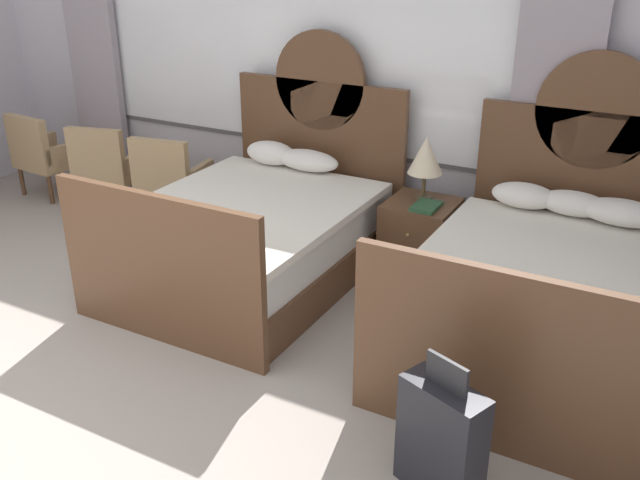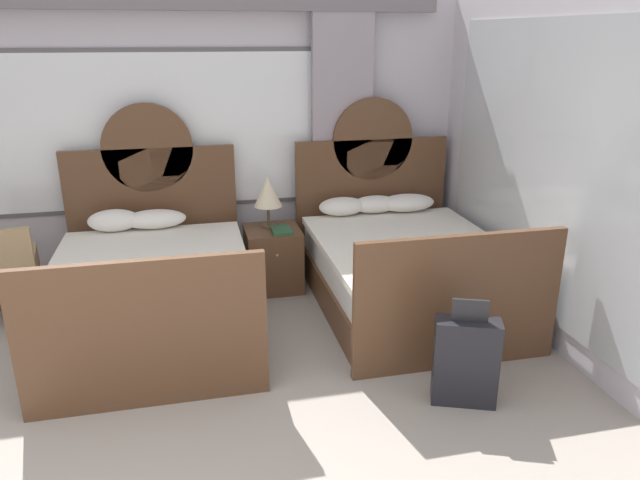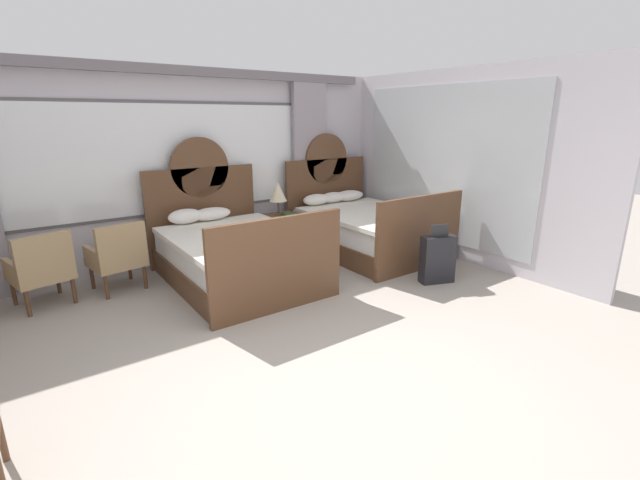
% 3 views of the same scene
% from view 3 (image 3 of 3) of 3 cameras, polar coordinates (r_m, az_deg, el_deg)
% --- Properties ---
extents(ground_plane, '(24.00, 24.00, 0.00)m').
position_cam_3_polar(ground_plane, '(3.56, 1.75, -18.87)').
color(ground_plane, '#9E9389').
extents(wall_back_window, '(6.90, 0.22, 2.70)m').
position_cam_3_polar(wall_back_window, '(6.34, -19.35, 9.44)').
color(wall_back_window, silver).
rests_on(wall_back_window, ground_plane).
extents(wall_right_mirror, '(0.08, 4.33, 2.70)m').
position_cam_3_polar(wall_right_mirror, '(6.60, 17.94, 9.24)').
color(wall_right_mirror, silver).
rests_on(wall_right_mirror, ground_plane).
extents(bed_near_window, '(1.59, 2.19, 1.77)m').
position_cam_3_polar(bed_near_window, '(5.58, -11.24, -1.65)').
color(bed_near_window, brown).
rests_on(bed_near_window, ground_plane).
extents(bed_near_mirror, '(1.59, 2.19, 1.77)m').
position_cam_3_polar(bed_near_mirror, '(6.74, 5.91, 1.68)').
color(bed_near_mirror, brown).
rests_on(bed_near_mirror, ground_plane).
extents(nightstand_between_beds, '(0.52, 0.54, 0.60)m').
position_cam_3_polar(nightstand_between_beds, '(6.64, -4.91, 0.76)').
color(nightstand_between_beds, brown).
rests_on(nightstand_between_beds, ground_plane).
extents(table_lamp_on_nightstand, '(0.27, 0.27, 0.49)m').
position_cam_3_polar(table_lamp_on_nightstand, '(6.55, -5.57, 6.32)').
color(table_lamp_on_nightstand, brown).
rests_on(table_lamp_on_nightstand, nightstand_between_beds).
extents(book_on_nightstand, '(0.18, 0.26, 0.03)m').
position_cam_3_polar(book_on_nightstand, '(6.51, -3.96, 3.35)').
color(book_on_nightstand, '#285133').
rests_on(book_on_nightstand, nightstand_between_beds).
extents(armchair_by_window_left, '(0.64, 0.64, 0.85)m').
position_cam_3_polar(armchair_by_window_left, '(5.68, -25.16, -1.81)').
color(armchair_by_window_left, tan).
rests_on(armchair_by_window_left, ground_plane).
extents(armchair_by_window_centre, '(0.68, 0.68, 0.85)m').
position_cam_3_polar(armchair_by_window_centre, '(5.61, -32.91, -3.10)').
color(armchair_by_window_centre, tan).
rests_on(armchair_by_window_centre, ground_plane).
extents(suitcase_on_floor, '(0.46, 0.32, 0.76)m').
position_cam_3_polar(suitcase_on_floor, '(5.65, 15.28, -2.44)').
color(suitcase_on_floor, black).
rests_on(suitcase_on_floor, ground_plane).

